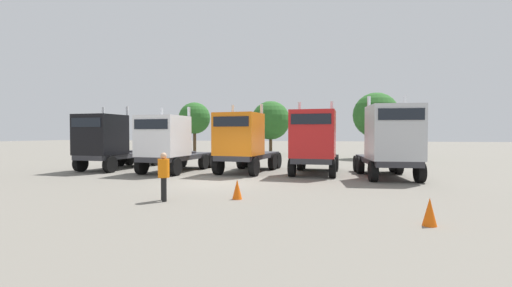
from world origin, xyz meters
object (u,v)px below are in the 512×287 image
semi_truck_red (314,142)px  visitor_in_hivis (164,173)px  semi_truck_white (169,143)px  semi_truck_orange (243,142)px  traffic_cone_near (430,212)px  traffic_cone_far (237,189)px  semi_truck_silver (391,141)px  semi_truck_black (107,142)px

semi_truck_red → visitor_in_hivis: size_ratio=3.41×
semi_truck_white → semi_truck_orange: size_ratio=1.00×
traffic_cone_near → traffic_cone_far: 6.31m
semi_truck_white → traffic_cone_far: (6.44, -7.16, -1.45)m
traffic_cone_near → semi_truck_silver: bearing=87.7°
semi_truck_red → visitor_in_hivis: (-4.64, -8.97, -0.93)m
semi_truck_black → semi_truck_white: 4.59m
semi_truck_white → semi_truck_silver: (12.66, -0.06, 0.18)m
semi_truck_black → visitor_in_hivis: size_ratio=3.64×
semi_truck_silver → traffic_cone_far: bearing=-47.7°
semi_truck_black → semi_truck_silver: size_ratio=1.01×
semi_truck_red → traffic_cone_far: size_ratio=8.10×
semi_truck_orange → semi_truck_white: bearing=-73.8°
semi_truck_white → semi_truck_silver: size_ratio=1.02×
semi_truck_white → traffic_cone_near: bearing=55.1°
semi_truck_white → semi_truck_red: size_ratio=1.07×
visitor_in_hivis → traffic_cone_near: 8.43m
semi_truck_orange → traffic_cone_far: semi_truck_orange is taller
semi_truck_white → visitor_in_hivis: 9.05m
semi_truck_orange → traffic_cone_far: bearing=20.0°
semi_truck_red → visitor_in_hivis: semi_truck_red is taller
semi_truck_orange → visitor_in_hivis: (-0.45, -8.87, -0.88)m
semi_truck_black → visitor_in_hivis: bearing=47.8°
semi_truck_red → traffic_cone_far: (-2.21, -8.06, -1.56)m
traffic_cone_far → semi_truck_red: bearing=74.7°
visitor_in_hivis → traffic_cone_near: size_ratio=2.33×
semi_truck_white → semi_truck_orange: (4.45, 0.80, 0.06)m
semi_truck_red → visitor_in_hivis: 10.14m
semi_truck_orange → traffic_cone_far: (1.98, -7.97, -1.51)m
semi_truck_orange → visitor_in_hivis: 8.93m
traffic_cone_near → traffic_cone_far: bearing=157.9°
semi_truck_red → semi_truck_silver: bearing=78.3°
semi_truck_black → traffic_cone_near: bearing=62.0°
semi_truck_white → traffic_cone_near: (12.28, -9.53, -1.44)m
semi_truck_red → traffic_cone_near: 11.16m
semi_truck_silver → traffic_cone_near: (-0.38, -9.48, -1.62)m
visitor_in_hivis → traffic_cone_far: 2.67m
semi_truck_black → traffic_cone_far: bearing=58.0°
semi_truck_white → semi_truck_orange: bearing=103.2°
semi_truck_white → semi_truck_orange: 4.53m
semi_truck_white → semi_truck_red: bearing=98.9°
semi_truck_silver → traffic_cone_near: bearing=-8.8°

